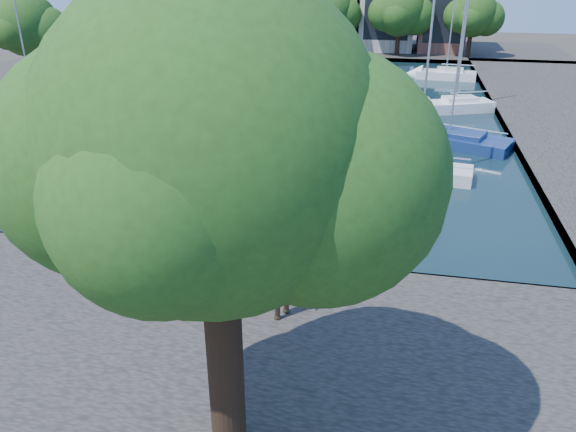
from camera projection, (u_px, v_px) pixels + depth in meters
name	position (u px, v px, depth m)	size (l,w,h in m)	color
ground	(117.00, 254.00, 22.81)	(160.00, 160.00, 0.00)	#38332B
water_basin	(259.00, 109.00, 44.15)	(38.00, 50.00, 0.08)	black
near_quay	(5.00, 358.00, 16.48)	(50.00, 14.00, 0.50)	#45403B
far_quay	(319.00, 48.00, 72.53)	(60.00, 16.00, 0.50)	#45403B
plane_tree	(219.00, 157.00, 10.22)	(8.32, 6.40, 10.62)	#332114
far_tree_far_west	(139.00, 8.00, 69.45)	(7.28, 5.60, 7.68)	#332114
far_tree_west	(200.00, 10.00, 68.08)	(6.76, 5.20, 7.36)	#332114
far_tree_mid_west	(264.00, 9.00, 66.56)	(7.80, 6.00, 8.00)	#332114
far_tree_mid_east	(331.00, 12.00, 65.20)	(7.02, 5.40, 7.52)	#332114
far_tree_east	(401.00, 12.00, 63.73)	(7.54, 5.80, 7.84)	#332114
far_tree_far_east	(474.00, 15.00, 62.38)	(6.76, 5.20, 7.36)	#332114
side_tree_left_far	(28.00, 26.00, 49.35)	(7.28, 5.60, 7.88)	#332114
giraffe_statue	(255.00, 234.00, 17.54)	(3.46, 1.97, 5.27)	#3A2A1D
sailboat_left_b	(38.00, 126.00, 37.72)	(7.22, 3.34, 10.97)	navy
sailboat_left_c	(133.00, 87.00, 48.66)	(6.94, 3.42, 11.24)	white
sailboat_left_d	(126.00, 84.00, 50.19)	(6.04, 4.01, 8.87)	silver
sailboat_left_e	(173.00, 57.00, 64.07)	(5.58, 2.20, 9.84)	white
sailboat_right_a	(417.00, 167.00, 30.31)	(5.98, 2.72, 10.68)	silver
sailboat_right_b	(449.00, 137.00, 35.61)	(7.92, 5.24, 10.19)	navy
sailboat_right_c	(455.00, 103.00, 43.14)	(6.07, 4.04, 12.05)	white
sailboat_right_d	(446.00, 73.00, 54.61)	(5.78, 2.51, 10.40)	white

